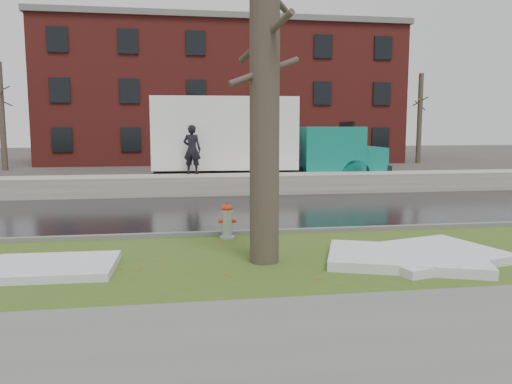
{
  "coord_description": "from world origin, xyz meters",
  "views": [
    {
      "loc": [
        -1.54,
        -10.49,
        2.53
      ],
      "look_at": [
        0.33,
        1.39,
        1.0
      ],
      "focal_mm": 35.0,
      "sensor_mm": 36.0,
      "label": 1
    }
  ],
  "objects": [
    {
      "name": "brick_building",
      "position": [
        2.0,
        30.0,
        5.0
      ],
      "size": [
        26.0,
        12.0,
        10.0
      ],
      "primitive_type": "cube",
      "color": "maroon",
      "rests_on": "ground"
    },
    {
      "name": "ground",
      "position": [
        0.0,
        0.0,
        0.0
      ],
      "size": [
        120.0,
        120.0,
        0.0
      ],
      "primitive_type": "plane",
      "color": "#47423D",
      "rests_on": "ground"
    },
    {
      "name": "snowbank",
      "position": [
        0.0,
        8.7,
        0.38
      ],
      "size": [
        60.0,
        1.6,
        0.75
      ],
      "primitive_type": "cube",
      "color": "#B9B1A9",
      "rests_on": "ground"
    },
    {
      "name": "verge",
      "position": [
        0.0,
        -1.25,
        0.02
      ],
      "size": [
        60.0,
        4.5,
        0.04
      ],
      "primitive_type": "cube",
      "color": "#334C19",
      "rests_on": "ground"
    },
    {
      "name": "parking_lot",
      "position": [
        0.0,
        13.0,
        0.01
      ],
      "size": [
        60.0,
        9.0,
        0.03
      ],
      "primitive_type": "cube",
      "color": "slate",
      "rests_on": "ground"
    },
    {
      "name": "sidewalk",
      "position": [
        0.0,
        -5.0,
        0.03
      ],
      "size": [
        60.0,
        3.0,
        0.05
      ],
      "primitive_type": "cube",
      "color": "slate",
      "rests_on": "ground"
    },
    {
      "name": "bg_tree_center",
      "position": [
        -6.0,
        26.0,
        3.33
      ],
      "size": [
        1.4,
        1.62,
        6.5
      ],
      "color": "brown",
      "rests_on": "ground"
    },
    {
      "name": "snow_patch_side",
      "position": [
        2.63,
        -1.94,
        0.13
      ],
      "size": [
        3.25,
        2.65,
        0.18
      ],
      "primitive_type": "cube",
      "rotation": [
        0.0,
        0.0,
        -0.35
      ],
      "color": "silver",
      "rests_on": "verge"
    },
    {
      "name": "road",
      "position": [
        0.0,
        4.5,
        0.01
      ],
      "size": [
        60.0,
        7.0,
        0.03
      ],
      "primitive_type": "cube",
      "color": "black",
      "rests_on": "ground"
    },
    {
      "name": "tree",
      "position": [
        0.04,
        -1.46,
        3.48
      ],
      "size": [
        1.38,
        1.6,
        6.83
      ],
      "rotation": [
        0.0,
        0.0,
        -0.03
      ],
      "color": "brown",
      "rests_on": "verge"
    },
    {
      "name": "worker",
      "position": [
        -0.97,
        9.3,
        1.72
      ],
      "size": [
        0.82,
        0.66,
        1.94
      ],
      "primitive_type": "imported",
      "rotation": [
        0.0,
        0.0,
        2.82
      ],
      "color": "black",
      "rests_on": "snowbank"
    },
    {
      "name": "fire_hydrant",
      "position": [
        -0.46,
        0.61,
        0.48
      ],
      "size": [
        0.4,
        0.34,
        0.83
      ],
      "rotation": [
        0.0,
        0.0,
        -0.05
      ],
      "color": "#A8AAB0",
      "rests_on": "verge"
    },
    {
      "name": "box_truck",
      "position": [
        1.7,
        10.97,
        2.03
      ],
      "size": [
        11.59,
        3.22,
        3.84
      ],
      "rotation": [
        0.0,
        0.0,
        -0.06
      ],
      "color": "black",
      "rests_on": "ground"
    },
    {
      "name": "bg_tree_right",
      "position": [
        16.0,
        24.0,
        3.33
      ],
      "size": [
        1.4,
        1.62,
        6.5
      ],
      "color": "brown",
      "rests_on": "ground"
    },
    {
      "name": "curb",
      "position": [
        0.0,
        1.0,
        0.07
      ],
      "size": [
        60.0,
        0.15,
        0.14
      ],
      "primitive_type": "cube",
      "color": "slate",
      "rests_on": "ground"
    },
    {
      "name": "bg_tree_left",
      "position": [
        -12.0,
        22.0,
        3.33
      ],
      "size": [
        1.4,
        1.62,
        6.5
      ],
      "color": "brown",
      "rests_on": "ground"
    },
    {
      "name": "snow_patch_near",
      "position": [
        3.23,
        -1.73,
        0.12
      ],
      "size": [
        3.04,
        2.62,
        0.16
      ],
      "primitive_type": "cube",
      "rotation": [
        0.0,
        0.0,
        0.27
      ],
      "color": "silver",
      "rests_on": "verge"
    },
    {
      "name": "snow_patch_far",
      "position": [
        -3.78,
        -1.49,
        0.11
      ],
      "size": [
        2.23,
        1.65,
        0.14
      ],
      "primitive_type": "cube",
      "rotation": [
        0.0,
        0.0,
        -0.02
      ],
      "color": "silver",
      "rests_on": "verge"
    }
  ]
}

